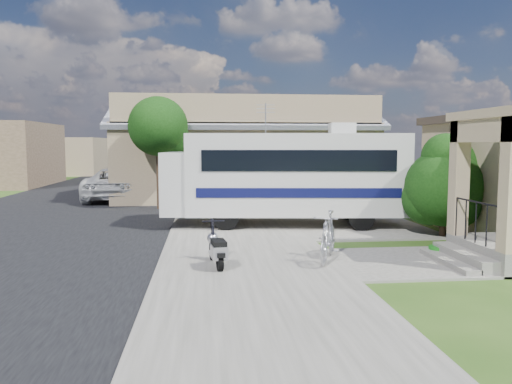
{
  "coord_description": "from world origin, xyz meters",
  "views": [
    {
      "loc": [
        -1.96,
        -11.54,
        2.66
      ],
      "look_at": [
        -0.5,
        2.5,
        1.3
      ],
      "focal_mm": 35.0,
      "sensor_mm": 36.0,
      "label": 1
    }
  ],
  "objects": [
    {
      "name": "distant_bldg_near",
      "position": [
        -15.0,
        34.0,
        1.6
      ],
      "size": [
        8.0,
        7.0,
        3.2
      ],
      "primitive_type": "cube",
      "color": "#887255",
      "rests_on": "ground"
    },
    {
      "name": "driveway_slab",
      "position": [
        1.5,
        4.5,
        0.03
      ],
      "size": [
        7.0,
        6.0,
        0.05
      ],
      "primitive_type": "cube",
      "color": "#5C5952",
      "rests_on": "ground"
    },
    {
      "name": "garden_hose",
      "position": [
        3.58,
        -0.36,
        0.1
      ],
      "size": [
        0.45,
        0.45,
        0.2
      ],
      "primitive_type": "cylinder",
      "color": "#167116",
      "rests_on": "ground"
    },
    {
      "name": "street_tree_b",
      "position": [
        -3.7,
        19.05,
        3.39
      ],
      "size": [
        2.44,
        2.4,
        4.73
      ],
      "color": "black",
      "rests_on": "ground"
    },
    {
      "name": "walk_slab",
      "position": [
        3.0,
        -1.0,
        0.03
      ],
      "size": [
        4.0,
        3.0,
        0.05
      ],
      "primitive_type": "cube",
      "color": "#5C5952",
      "rests_on": "ground"
    },
    {
      "name": "street_tree_a",
      "position": [
        -3.7,
        9.05,
        3.25
      ],
      "size": [
        2.44,
        2.4,
        4.58
      ],
      "color": "black",
      "rests_on": "ground"
    },
    {
      "name": "motorhome",
      "position": [
        0.69,
        4.33,
        1.68
      ],
      "size": [
        7.84,
        3.2,
        3.91
      ],
      "rotation": [
        0.0,
        0.0,
        -0.11
      ],
      "color": "#B9B9B4",
      "rests_on": "ground"
    },
    {
      "name": "warehouse",
      "position": [
        0.0,
        13.97,
        1.99
      ],
      "size": [
        12.5,
        8.4,
        5.04
      ],
      "color": "#887255",
      "rests_on": "ground"
    },
    {
      "name": "pickup_truck",
      "position": [
        -6.02,
        12.69,
        0.77
      ],
      "size": [
        2.6,
        5.56,
        1.54
      ],
      "primitive_type": "imported",
      "rotation": [
        0.0,
        0.0,
        3.13
      ],
      "color": "silver",
      "rests_on": "ground"
    },
    {
      "name": "bicycle",
      "position": [
        0.77,
        -0.8,
        0.55
      ],
      "size": [
        1.19,
        1.88,
        1.1
      ],
      "primitive_type": "imported",
      "rotation": [
        0.0,
        0.0,
        -0.4
      ],
      "color": "#A4A3AA",
      "rests_on": "ground"
    },
    {
      "name": "ground",
      "position": [
        0.0,
        0.0,
        0.0
      ],
      "size": [
        120.0,
        120.0,
        0.0
      ],
      "primitive_type": "plane",
      "color": "#254613"
    },
    {
      "name": "van",
      "position": [
        -6.59,
        20.23,
        0.91
      ],
      "size": [
        3.2,
        6.52,
        1.83
      ],
      "primitive_type": "imported",
      "rotation": [
        0.0,
        0.0,
        0.1
      ],
      "color": "silver",
      "rests_on": "ground"
    },
    {
      "name": "shrub",
      "position": [
        4.86,
        1.96,
        1.52
      ],
      "size": [
        2.42,
        2.31,
        2.97
      ],
      "color": "black",
      "rests_on": "ground"
    },
    {
      "name": "scooter",
      "position": [
        -1.71,
        -1.07,
        0.43
      ],
      "size": [
        0.53,
        1.43,
        0.94
      ],
      "rotation": [
        0.0,
        0.0,
        0.13
      ],
      "color": "black",
      "rests_on": "ground"
    },
    {
      "name": "street_tree_c",
      "position": [
        -3.7,
        28.05,
        3.1
      ],
      "size": [
        2.44,
        2.4,
        4.42
      ],
      "color": "black",
      "rests_on": "ground"
    },
    {
      "name": "street_slab",
      "position": [
        -7.5,
        10.0,
        0.01
      ],
      "size": [
        9.0,
        80.0,
        0.02
      ],
      "primitive_type": "cube",
      "color": "black",
      "rests_on": "ground"
    },
    {
      "name": "sidewalk_slab",
      "position": [
        -1.0,
        10.0,
        0.03
      ],
      "size": [
        4.0,
        80.0,
        0.06
      ],
      "primitive_type": "cube",
      "color": "#5C5952",
      "rests_on": "ground"
    }
  ]
}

